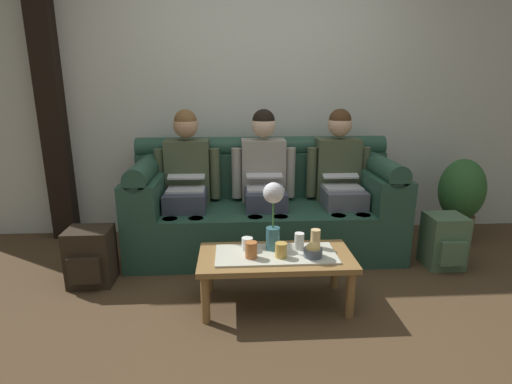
% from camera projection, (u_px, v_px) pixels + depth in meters
% --- Properties ---
extents(ground_plane, '(14.00, 14.00, 0.00)m').
position_uv_depth(ground_plane, '(279.00, 320.00, 2.52)').
color(ground_plane, '#4C3823').
extents(back_wall_patterned, '(6.00, 0.12, 2.90)m').
position_uv_depth(back_wall_patterned, '(260.00, 81.00, 3.77)').
color(back_wall_patterned, silver).
rests_on(back_wall_patterned, ground_plane).
extents(timber_pillar, '(0.20, 0.20, 2.90)m').
position_uv_depth(timber_pillar, '(49.00, 81.00, 3.55)').
color(timber_pillar, black).
rests_on(timber_pillar, ground_plane).
extents(couch, '(2.26, 0.88, 0.96)m').
position_uv_depth(couch, '(264.00, 208.00, 3.55)').
color(couch, '#234738').
rests_on(couch, ground_plane).
extents(person_left, '(0.56, 0.67, 1.22)m').
position_uv_depth(person_left, '(187.00, 177.00, 3.43)').
color(person_left, '#383D4C').
rests_on(person_left, ground_plane).
extents(person_middle, '(0.56, 0.67, 1.22)m').
position_uv_depth(person_middle, '(264.00, 176.00, 3.47)').
color(person_middle, '#383D4C').
rests_on(person_middle, ground_plane).
extents(person_right, '(0.56, 0.67, 1.22)m').
position_uv_depth(person_right, '(340.00, 175.00, 3.51)').
color(person_right, '#595B66').
rests_on(person_right, ground_plane).
extents(coffee_table, '(1.00, 0.48, 0.36)m').
position_uv_depth(coffee_table, '(276.00, 261.00, 2.64)').
color(coffee_table, olive).
rests_on(coffee_table, ground_plane).
extents(flower_vase, '(0.14, 0.14, 0.46)m').
position_uv_depth(flower_vase, '(273.00, 209.00, 2.62)').
color(flower_vase, '#336672').
rests_on(flower_vase, coffee_table).
extents(snack_bowl, '(0.12, 0.12, 0.10)m').
position_uv_depth(snack_bowl, '(313.00, 251.00, 2.56)').
color(snack_bowl, '#4C5666').
rests_on(snack_bowl, coffee_table).
extents(cup_near_left, '(0.08, 0.08, 0.09)m').
position_uv_depth(cup_near_left, '(281.00, 250.00, 2.55)').
color(cup_near_left, gold).
rests_on(cup_near_left, coffee_table).
extents(cup_near_right, '(0.08, 0.08, 0.10)m').
position_uv_depth(cup_near_right, '(251.00, 250.00, 2.54)').
color(cup_near_right, '#B26633').
rests_on(cup_near_right, coffee_table).
extents(cup_far_center, '(0.07, 0.07, 0.08)m').
position_uv_depth(cup_far_center, '(247.00, 244.00, 2.67)').
color(cup_far_center, white).
rests_on(cup_far_center, coffee_table).
extents(cup_far_left, '(0.06, 0.06, 0.13)m').
position_uv_depth(cup_far_left, '(315.00, 238.00, 2.70)').
color(cup_far_left, '#DBB77A').
rests_on(cup_far_left, coffee_table).
extents(cup_far_right, '(0.06, 0.06, 0.11)m').
position_uv_depth(cup_far_right, '(299.00, 241.00, 2.68)').
color(cup_far_right, white).
rests_on(cup_far_right, coffee_table).
extents(backpack_right, '(0.29, 0.31, 0.43)m').
position_uv_depth(backpack_right, '(444.00, 241.00, 3.21)').
color(backpack_right, '#4C6B4C').
rests_on(backpack_right, ground_plane).
extents(backpack_left, '(0.31, 0.30, 0.42)m').
position_uv_depth(backpack_left, '(91.00, 257.00, 2.94)').
color(backpack_left, '#2D2319').
rests_on(backpack_left, ground_plane).
extents(potted_plant, '(0.40, 0.40, 0.78)m').
position_uv_depth(potted_plant, '(461.00, 197.00, 3.67)').
color(potted_plant, brown).
rests_on(potted_plant, ground_plane).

